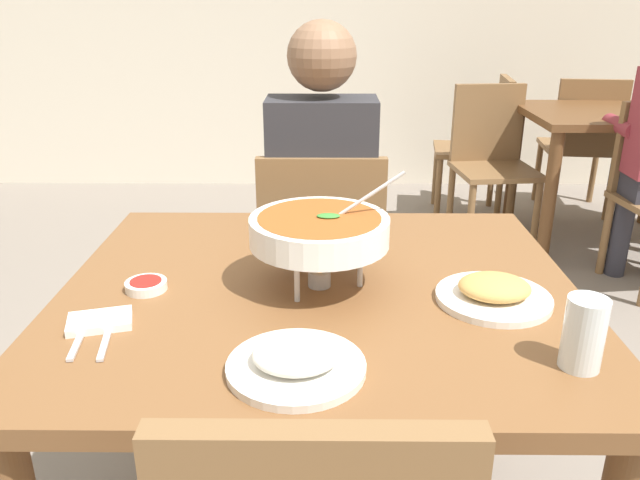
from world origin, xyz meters
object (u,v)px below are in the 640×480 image
at_px(rice_plate, 296,361).
at_px(sauce_dish, 146,285).
at_px(chair_bg_corner, 582,139).
at_px(diner_main, 322,192).
at_px(chair_bg_window, 485,139).
at_px(appetizer_plate, 494,292).
at_px(curry_bowl, 319,230).
at_px(dining_table_far, 614,136).
at_px(chair_bg_right, 491,154).
at_px(chair_diner_main, 322,258).
at_px(drink_glass, 583,337).
at_px(dining_table_main, 319,331).

relative_size(rice_plate, sauce_dish, 2.67).
bearing_deg(chair_bg_corner, diner_main, -130.63).
height_order(chair_bg_corner, chair_bg_window, same).
relative_size(appetizer_plate, chair_bg_corner, 0.27).
height_order(diner_main, curry_bowl, diner_main).
relative_size(rice_plate, dining_table_far, 0.24).
height_order(chair_bg_right, chair_bg_window, same).
xyz_separation_m(rice_plate, chair_bg_window, (1.08, 3.09, -0.29)).
distance_m(chair_diner_main, curry_bowl, 0.87).
relative_size(drink_glass, chair_bg_right, 0.14).
relative_size(chair_diner_main, chair_bg_window, 1.00).
height_order(drink_glass, chair_bg_corner, drink_glass).
bearing_deg(chair_diner_main, chair_bg_right, 57.87).
distance_m(chair_bg_corner, chair_bg_window, 0.64).
height_order(chair_diner_main, rice_plate, chair_diner_main).
height_order(curry_bowl, sauce_dish, curry_bowl).
relative_size(drink_glass, chair_bg_window, 0.14).
height_order(dining_table_main, rice_plate, rice_plate).
xyz_separation_m(chair_diner_main, diner_main, (0.00, 0.03, 0.24)).
xyz_separation_m(curry_bowl, appetizer_plate, (0.37, -0.08, -0.11)).
xyz_separation_m(appetizer_plate, sauce_dish, (-0.74, 0.05, -0.01)).
xyz_separation_m(diner_main, sauce_dish, (-0.38, -0.84, 0.04)).
bearing_deg(curry_bowl, chair_bg_right, 67.24).
bearing_deg(drink_glass, chair_diner_main, 112.31).
bearing_deg(chair_bg_right, sauce_dish, -119.84).
bearing_deg(dining_table_main, rice_plate, -96.19).
relative_size(sauce_dish, chair_bg_right, 0.10).
height_order(appetizer_plate, sauce_dish, appetizer_plate).
height_order(drink_glass, chair_bg_right, drink_glass).
relative_size(dining_table_main, chair_diner_main, 1.26).
relative_size(dining_table_main, dining_table_far, 1.13).
bearing_deg(dining_table_main, chair_bg_window, 69.30).
relative_size(curry_bowl, chair_bg_right, 0.37).
bearing_deg(curry_bowl, appetizer_plate, -11.67).
bearing_deg(curry_bowl, chair_bg_corner, 58.76).
bearing_deg(chair_diner_main, dining_table_main, -90.00).
xyz_separation_m(drink_glass, dining_table_far, (1.19, 2.57, -0.20)).
bearing_deg(drink_glass, dining_table_main, 144.83).
height_order(diner_main, appetizer_plate, diner_main).
height_order(sauce_dish, chair_bg_corner, chair_bg_corner).
bearing_deg(curry_bowl, drink_glass, -35.50).
distance_m(sauce_dish, dining_table_far, 3.05).
bearing_deg(dining_table_far, sauce_dish, -131.50).
relative_size(curry_bowl, drink_glass, 2.56).
xyz_separation_m(chair_diner_main, dining_table_far, (1.64, 1.47, 0.13)).
relative_size(chair_diner_main, chair_bg_corner, 1.00).
height_order(chair_diner_main, curry_bowl, curry_bowl).
xyz_separation_m(curry_bowl, chair_bg_window, (1.04, 2.75, -0.40)).
bearing_deg(chair_bg_corner, appetizer_plate, -114.78).
bearing_deg(dining_table_main, curry_bowl, 98.39).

